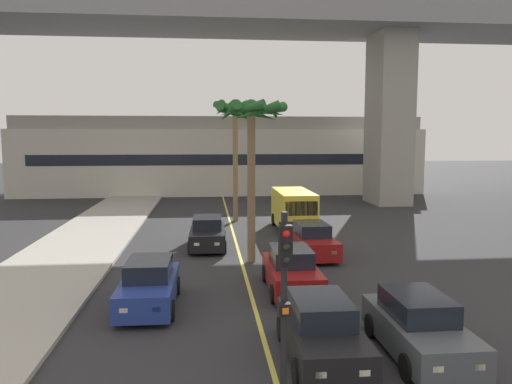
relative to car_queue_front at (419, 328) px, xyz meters
name	(u,v)px	position (x,y,z in m)	size (l,w,h in m)	color
sidewalk_left	(18,298)	(-11.82, 5.49, -0.65)	(4.80, 80.00, 0.15)	#ADA89E
lane_stripe_center	(237,245)	(-3.82, 13.49, -0.72)	(0.14, 56.00, 0.01)	#DBCC4C
bridge_overpass	(241,22)	(-2.52, 28.48, 13.84)	(77.84, 8.00, 18.18)	gray
pier_building_backdrop	(221,156)	(-3.82, 38.44, 2.96)	(39.15, 8.04, 7.49)	beige
car_queue_front	(419,328)	(0.00, 0.00, 0.00)	(1.84, 4.11, 1.56)	#4C5156
car_queue_second	(291,271)	(-2.32, 5.60, 0.00)	(1.86, 4.11, 1.56)	maroon
car_queue_third	(149,286)	(-7.26, 4.35, 0.00)	(1.87, 4.12, 1.56)	navy
car_queue_fourth	(208,234)	(-5.32, 12.99, 0.00)	(1.90, 4.13, 1.56)	black
car_queue_fifth	(312,241)	(-0.45, 10.68, 0.00)	(1.91, 4.14, 1.56)	maroon
car_queue_sixth	(321,331)	(-2.54, 0.00, 0.00)	(1.87, 4.12, 1.56)	black
delivery_van	(293,209)	(-0.17, 17.32, 0.57)	(2.17, 5.25, 2.36)	yellow
traffic_light_median_near	(285,292)	(-3.94, -2.93, 1.99)	(0.24, 0.37, 4.20)	black
palm_tree_near_median	(251,126)	(-3.37, 9.96, 5.33)	(3.22, 3.23, 7.19)	brown
palm_tree_mid_median	(235,120)	(-3.43, 20.86, 5.95)	(2.97, 2.95, 8.00)	brown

